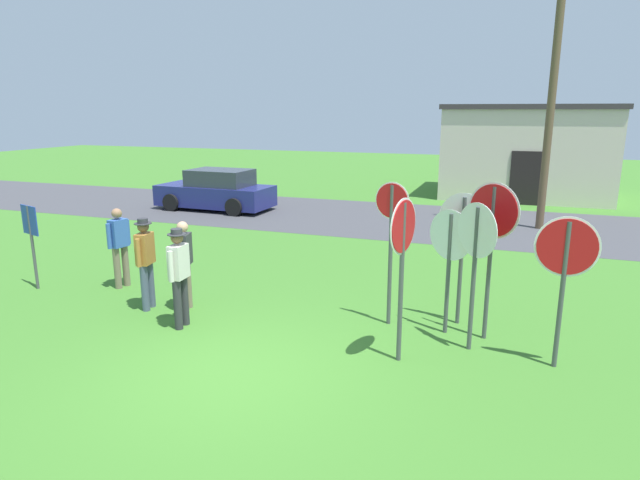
# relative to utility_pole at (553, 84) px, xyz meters

# --- Properties ---
(ground_plane) EXTENTS (80.00, 80.00, 0.00)m
(ground_plane) POSITION_rel_utility_pole_xyz_m (-4.43, -11.89, -4.41)
(ground_plane) COLOR #3D7528
(street_asphalt) EXTENTS (60.00, 6.40, 0.01)m
(street_asphalt) POSITION_rel_utility_pole_xyz_m (-4.43, -0.09, -4.40)
(street_asphalt) COLOR #424247
(street_asphalt) RESTS_ON ground
(building_background) EXTENTS (6.86, 5.27, 3.88)m
(building_background) POSITION_rel_utility_pole_xyz_m (-0.47, 7.02, -2.46)
(building_background) COLOR beige
(building_background) RESTS_ON ground
(utility_pole) EXTENTS (1.80, 0.24, 8.44)m
(utility_pole) POSITION_rel_utility_pole_xyz_m (0.00, 0.00, 0.00)
(utility_pole) COLOR brown
(utility_pole) RESTS_ON ground
(parked_car_on_street) EXTENTS (4.36, 2.13, 1.51)m
(parked_car_on_street) POSITION_rel_utility_pole_xyz_m (-11.33, -0.51, -3.72)
(parked_car_on_street) COLOR navy
(parked_car_on_street) RESTS_ON ground
(stop_sign_rear_left) EXTENTS (0.84, 0.19, 2.31)m
(stop_sign_rear_left) POSITION_rel_utility_pole_xyz_m (-1.63, -8.86, -2.81)
(stop_sign_rear_left) COLOR #474C4C
(stop_sign_rear_left) RESTS_ON ground
(stop_sign_tallest) EXTENTS (0.61, 0.59, 2.33)m
(stop_sign_tallest) POSITION_rel_utility_pole_xyz_m (-1.35, -9.88, -2.80)
(stop_sign_tallest) COLOR #474C4C
(stop_sign_tallest) RESTS_ON ground
(stop_sign_far_back) EXTENTS (0.86, 0.07, 2.24)m
(stop_sign_far_back) POSITION_rel_utility_pole_xyz_m (-0.12, -10.08, -2.86)
(stop_sign_far_back) COLOR #474C4C
(stop_sign_far_back) RESTS_ON ground
(stop_sign_leaning_left) EXTENTS (0.21, 0.80, 2.46)m
(stop_sign_leaning_left) POSITION_rel_utility_pole_xyz_m (-2.31, -10.64, -2.71)
(stop_sign_leaning_left) COLOR #474C4C
(stop_sign_leaning_left) RESTS_ON ground
(stop_sign_rear_right) EXTENTS (0.79, 0.44, 2.58)m
(stop_sign_rear_right) POSITION_rel_utility_pole_xyz_m (-1.15, -9.38, -2.61)
(stop_sign_rear_right) COLOR #474C4C
(stop_sign_rear_right) RESTS_ON ground
(stop_sign_center_cluster) EXTENTS (0.72, 0.44, 2.10)m
(stop_sign_center_cluster) POSITION_rel_utility_pole_xyz_m (-1.78, -9.35, -2.96)
(stop_sign_center_cluster) COLOR #474C4C
(stop_sign_center_cluster) RESTS_ON ground
(stop_sign_low_front) EXTENTS (0.61, 0.18, 2.50)m
(stop_sign_low_front) POSITION_rel_utility_pole_xyz_m (-2.77, -9.29, -2.75)
(stop_sign_low_front) COLOR #474C4C
(stop_sign_low_front) RESTS_ON ground
(person_with_sunhat) EXTENTS (0.32, 0.56, 1.74)m
(person_with_sunhat) POSITION_rel_utility_pole_xyz_m (-7.19, -10.10, -3.42)
(person_with_sunhat) COLOR #4C5670
(person_with_sunhat) RESTS_ON ground
(person_holding_notes) EXTENTS (0.28, 0.56, 1.69)m
(person_holding_notes) POSITION_rel_utility_pole_xyz_m (-8.52, -9.21, -3.45)
(person_holding_notes) COLOR #7A6B56
(person_holding_notes) RESTS_ON ground
(person_in_dark_shirt) EXTENTS (0.31, 0.57, 1.74)m
(person_in_dark_shirt) POSITION_rel_utility_pole_xyz_m (-6.10, -10.64, -3.42)
(person_in_dark_shirt) COLOR #2D2D33
(person_in_dark_shirt) RESTS_ON ground
(person_on_left) EXTENTS (0.31, 0.55, 1.69)m
(person_on_left) POSITION_rel_utility_pole_xyz_m (-6.49, -9.89, -3.45)
(person_on_left) COLOR #7A6B56
(person_on_left) RESTS_ON ground
(info_panel_leftmost) EXTENTS (0.58, 0.21, 1.77)m
(info_panel_leftmost) POSITION_rel_utility_pole_xyz_m (-10.13, -9.91, -3.18)
(info_panel_leftmost) COLOR #4C4C51
(info_panel_leftmost) RESTS_ON ground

